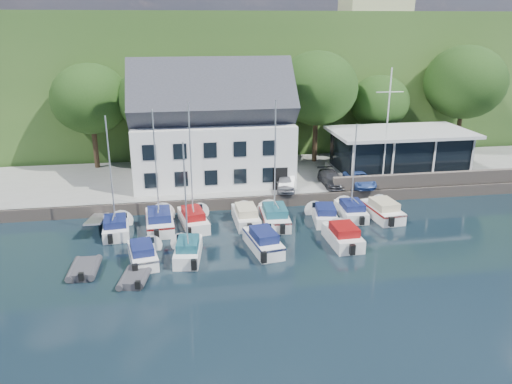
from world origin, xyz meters
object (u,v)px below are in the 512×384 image
(car_silver, at_px, (285,183))
(boat_r2_3, at_px, (343,234))
(car_blue, at_px, (360,179))
(boat_r1_0, at_px, (111,180))
(boat_r2_0, at_px, (142,252))
(boat_r1_2, at_px, (191,171))
(boat_r1_3, at_px, (246,214))
(boat_r1_4, at_px, (275,166))
(boat_r1_6, at_px, (354,168))
(car_dgrey, at_px, (331,178))
(dinghy_1, at_px, (135,276))
(harbor_building, at_px, (212,133))
(boat_r1_5, at_px, (325,213))
(boat_r1_7, at_px, (382,209))
(club_pavilion, at_px, (399,151))
(dinghy_0, at_px, (84,268))
(boat_r2_1, at_px, (185,196))
(boat_r1_1, at_px, (156,169))
(boat_r2_2, at_px, (263,239))
(flagpole, at_px, (387,127))
(car_white, at_px, (287,181))

(car_silver, bearing_deg, boat_r2_3, -69.96)
(car_blue, height_order, boat_r1_0, boat_r1_0)
(boat_r2_0, bearing_deg, boat_r1_2, 47.70)
(boat_r1_3, relative_size, boat_r2_0, 1.12)
(boat_r1_3, relative_size, boat_r1_4, 0.65)
(car_silver, relative_size, boat_r1_6, 0.45)
(car_dgrey, bearing_deg, car_blue, -13.90)
(boat_r1_6, xyz_separation_m, dinghy_1, (-16.53, -8.01, -3.80))
(car_blue, relative_size, boat_r1_3, 0.61)
(harbor_building, relative_size, boat_r1_0, 1.71)
(boat_r1_5, relative_size, boat_r1_7, 0.87)
(boat_r1_2, distance_m, boat_r1_6, 12.65)
(club_pavilion, xyz_separation_m, dinghy_0, (-27.37, -14.64, -2.70))
(harbor_building, height_order, boat_r2_1, harbor_building)
(boat_r1_7, bearing_deg, boat_r1_1, 172.34)
(boat_r1_4, bearing_deg, boat_r2_2, -107.86)
(boat_r1_0, xyz_separation_m, boat_r2_0, (2.18, -4.92, -3.52))
(car_dgrey, bearing_deg, dinghy_1, -141.15)
(boat_r1_7, bearing_deg, boat_r1_4, 173.56)
(car_dgrey, bearing_deg, boat_r1_2, -157.78)
(flagpole, relative_size, boat_r1_2, 1.17)
(boat_r1_1, relative_size, boat_r1_6, 1.15)
(boat_r1_2, distance_m, boat_r2_0, 7.56)
(boat_r1_6, distance_m, boat_r2_2, 10.04)
(car_dgrey, height_order, dinghy_1, car_dgrey)
(car_blue, bearing_deg, boat_r1_2, -163.50)
(boat_r2_1, bearing_deg, boat_r1_4, 43.92)
(boat_r1_2, bearing_deg, boat_r2_3, -35.86)
(boat_r2_2, relative_size, dinghy_0, 2.05)
(boat_r1_5, xyz_separation_m, boat_r1_7, (4.80, 0.00, 0.08))
(harbor_building, relative_size, car_white, 3.80)
(flagpole, xyz_separation_m, boat_r2_1, (-17.97, -10.49, -1.73))
(boat_r1_5, distance_m, dinghy_0, 18.29)
(boat_r1_7, xyz_separation_m, dinghy_1, (-18.93, -7.42, -0.44))
(boat_r1_5, height_order, boat_r1_6, boat_r1_6)
(harbor_building, bearing_deg, boat_r1_4, -66.69)
(harbor_building, bearing_deg, boat_r2_0, -112.34)
(boat_r1_6, bearing_deg, boat_r1_4, -173.24)
(car_blue, xyz_separation_m, boat_r2_0, (-18.60, -10.12, -0.95))
(boat_r1_1, relative_size, boat_r1_4, 1.01)
(harbor_building, bearing_deg, flagpole, -13.65)
(car_dgrey, bearing_deg, flagpole, -2.73)
(boat_r1_5, relative_size, dinghy_1, 1.88)
(club_pavilion, xyz_separation_m, boat_r1_1, (-22.83, -8.19, 1.68))
(flagpole, distance_m, boat_r1_5, 10.62)
(boat_r2_1, relative_size, dinghy_0, 2.90)
(car_white, distance_m, flagpole, 9.97)
(boat_r1_1, height_order, boat_r1_5, boat_r1_1)
(car_white, distance_m, car_blue, 6.56)
(harbor_building, distance_m, car_silver, 8.07)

